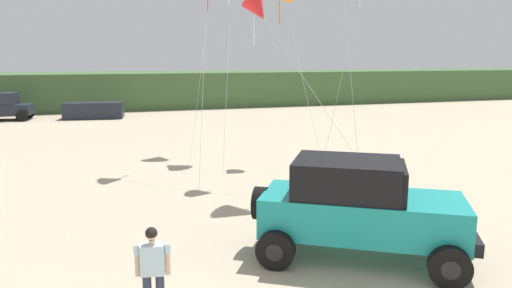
# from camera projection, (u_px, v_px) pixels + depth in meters

# --- Properties ---
(dune_ridge) EXTENTS (90.00, 8.57, 3.13)m
(dune_ridge) POSITION_uv_depth(u_px,v_px,m) (191.00, 88.00, 44.96)
(dune_ridge) COLOR #426038
(dune_ridge) RESTS_ON ground_plane
(jeep) EXTENTS (4.97, 4.26, 2.26)m
(jeep) POSITION_uv_depth(u_px,v_px,m) (359.00, 206.00, 10.60)
(jeep) COLOR teal
(jeep) RESTS_ON ground_plane
(person_watching) EXTENTS (0.62, 0.36, 1.67)m
(person_watching) POSITION_uv_depth(u_px,v_px,m) (153.00, 267.00, 8.13)
(person_watching) COLOR #DBB28E
(person_watching) RESTS_ON ground_plane
(distant_sedan) EXTENTS (4.39, 2.24, 1.20)m
(distant_sedan) POSITION_uv_depth(u_px,v_px,m) (94.00, 110.00, 35.08)
(distant_sedan) COLOR #1E232D
(distant_sedan) RESTS_ON ground_plane
(kite_yellow_diamond) EXTENTS (3.67, 4.67, 6.72)m
(kite_yellow_diamond) POSITION_uv_depth(u_px,v_px,m) (258.00, 10.00, 16.70)
(kite_yellow_diamond) COLOR red
(kite_yellow_diamond) RESTS_ON ground_plane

